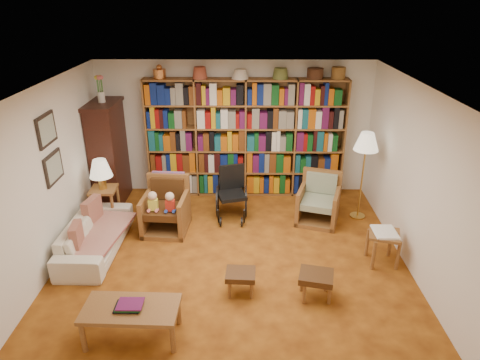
{
  "coord_description": "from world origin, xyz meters",
  "views": [
    {
      "loc": [
        0.16,
        -5.18,
        3.6
      ],
      "look_at": [
        0.11,
        0.6,
        1.04
      ],
      "focal_mm": 32.0,
      "sensor_mm": 36.0,
      "label": 1
    }
  ],
  "objects_px": {
    "sofa": "(96,235)",
    "side_table_lamp": "(104,197)",
    "wheelchair": "(232,194)",
    "floor_lamp": "(366,145)",
    "armchair_sage": "(317,202)",
    "footstool_a": "(241,276)",
    "armchair_leather": "(166,208)",
    "coffee_table": "(131,311)",
    "side_table_papers": "(384,238)",
    "footstool_b": "(316,278)"
  },
  "relations": [
    {
      "from": "armchair_leather",
      "to": "wheelchair",
      "type": "height_order",
      "value": "wheelchair"
    },
    {
      "from": "footstool_a",
      "to": "footstool_b",
      "type": "xyz_separation_m",
      "value": [
        0.95,
        -0.08,
        0.03
      ]
    },
    {
      "from": "side_table_lamp",
      "to": "armchair_leather",
      "type": "xyz_separation_m",
      "value": [
        1.05,
        -0.19,
        -0.1
      ]
    },
    {
      "from": "floor_lamp",
      "to": "side_table_lamp",
      "type": "bearing_deg",
      "value": -177.31
    },
    {
      "from": "coffee_table",
      "to": "armchair_leather",
      "type": "bearing_deg",
      "value": 90.43
    },
    {
      "from": "armchair_leather",
      "to": "coffee_table",
      "type": "xyz_separation_m",
      "value": [
        0.02,
        -2.45,
        0.0
      ]
    },
    {
      "from": "footstool_b",
      "to": "side_table_papers",
      "type": "bearing_deg",
      "value": 35.95
    },
    {
      "from": "side_table_papers",
      "to": "sofa",
      "type": "bearing_deg",
      "value": 175.98
    },
    {
      "from": "floor_lamp",
      "to": "coffee_table",
      "type": "bearing_deg",
      "value": -138.59
    },
    {
      "from": "armchair_leather",
      "to": "floor_lamp",
      "type": "distance_m",
      "value": 3.41
    },
    {
      "from": "side_table_lamp",
      "to": "footstool_a",
      "type": "relative_size",
      "value": 1.57
    },
    {
      "from": "side_table_lamp",
      "to": "side_table_papers",
      "type": "relative_size",
      "value": 1.19
    },
    {
      "from": "armchair_leather",
      "to": "side_table_lamp",
      "type": "bearing_deg",
      "value": 169.8
    },
    {
      "from": "side_table_papers",
      "to": "coffee_table",
      "type": "bearing_deg",
      "value": -155.38
    },
    {
      "from": "coffee_table",
      "to": "floor_lamp",
      "type": "bearing_deg",
      "value": 41.41
    },
    {
      "from": "side_table_papers",
      "to": "footstool_b",
      "type": "xyz_separation_m",
      "value": [
        -1.07,
        -0.77,
        -0.11
      ]
    },
    {
      "from": "wheelchair",
      "to": "footstool_b",
      "type": "xyz_separation_m",
      "value": [
        1.12,
        -2.16,
        -0.12
      ]
    },
    {
      "from": "footstool_a",
      "to": "coffee_table",
      "type": "height_order",
      "value": "coffee_table"
    },
    {
      "from": "armchair_sage",
      "to": "side_table_lamp",
      "type": "bearing_deg",
      "value": -177.85
    },
    {
      "from": "coffee_table",
      "to": "sofa",
      "type": "bearing_deg",
      "value": 118.75
    },
    {
      "from": "side_table_lamp",
      "to": "floor_lamp",
      "type": "relative_size",
      "value": 0.41
    },
    {
      "from": "sofa",
      "to": "footstool_a",
      "type": "bearing_deg",
      "value": -113.6
    },
    {
      "from": "armchair_leather",
      "to": "footstool_b",
      "type": "height_order",
      "value": "armchair_leather"
    },
    {
      "from": "armchair_leather",
      "to": "wheelchair",
      "type": "distance_m",
      "value": 1.13
    },
    {
      "from": "wheelchair",
      "to": "footstool_a",
      "type": "height_order",
      "value": "wheelchair"
    },
    {
      "from": "sofa",
      "to": "armchair_sage",
      "type": "bearing_deg",
      "value": -73.03
    },
    {
      "from": "armchair_leather",
      "to": "armchair_sage",
      "type": "height_order",
      "value": "armchair_leather"
    },
    {
      "from": "side_table_lamp",
      "to": "floor_lamp",
      "type": "xyz_separation_m",
      "value": [
        4.3,
        0.2,
        0.86
      ]
    },
    {
      "from": "footstool_b",
      "to": "footstool_a",
      "type": "bearing_deg",
      "value": 175.19
    },
    {
      "from": "wheelchair",
      "to": "coffee_table",
      "type": "xyz_separation_m",
      "value": [
        -1.04,
        -2.86,
        -0.05
      ]
    },
    {
      "from": "side_table_papers",
      "to": "footstool_a",
      "type": "relative_size",
      "value": 1.32
    },
    {
      "from": "wheelchair",
      "to": "side_table_papers",
      "type": "height_order",
      "value": "wheelchair"
    },
    {
      "from": "footstool_a",
      "to": "side_table_lamp",
      "type": "bearing_deg",
      "value": 140.78
    },
    {
      "from": "side_table_papers",
      "to": "wheelchair",
      "type": "bearing_deg",
      "value": 147.73
    },
    {
      "from": "sofa",
      "to": "side_table_papers",
      "type": "xyz_separation_m",
      "value": [
        4.2,
        -0.3,
        0.15
      ]
    },
    {
      "from": "coffee_table",
      "to": "side_table_lamp",
      "type": "bearing_deg",
      "value": 112.09
    },
    {
      "from": "wheelchair",
      "to": "floor_lamp",
      "type": "relative_size",
      "value": 0.59
    },
    {
      "from": "armchair_leather",
      "to": "side_table_papers",
      "type": "xyz_separation_m",
      "value": [
        3.25,
        -0.98,
        0.04
      ]
    },
    {
      "from": "sofa",
      "to": "side_table_lamp",
      "type": "distance_m",
      "value": 0.9
    },
    {
      "from": "footstool_a",
      "to": "footstool_b",
      "type": "relative_size",
      "value": 0.8
    },
    {
      "from": "floor_lamp",
      "to": "coffee_table",
      "type": "height_order",
      "value": "floor_lamp"
    },
    {
      "from": "sofa",
      "to": "side_table_lamp",
      "type": "height_order",
      "value": "side_table_lamp"
    },
    {
      "from": "sofa",
      "to": "armchair_sage",
      "type": "distance_m",
      "value": 3.61
    },
    {
      "from": "sofa",
      "to": "coffee_table",
      "type": "height_order",
      "value": "sofa"
    },
    {
      "from": "footstool_b",
      "to": "coffee_table",
      "type": "distance_m",
      "value": 2.27
    },
    {
      "from": "side_table_papers",
      "to": "coffee_table",
      "type": "xyz_separation_m",
      "value": [
        -3.23,
        -1.48,
        -0.04
      ]
    },
    {
      "from": "armchair_leather",
      "to": "footstool_b",
      "type": "xyz_separation_m",
      "value": [
        2.18,
        -1.75,
        -0.07
      ]
    },
    {
      "from": "armchair_sage",
      "to": "footstool_a",
      "type": "distance_m",
      "value": 2.38
    },
    {
      "from": "armchair_leather",
      "to": "coffee_table",
      "type": "distance_m",
      "value": 2.45
    },
    {
      "from": "footstool_a",
      "to": "side_table_papers",
      "type": "bearing_deg",
      "value": 18.97
    }
  ]
}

